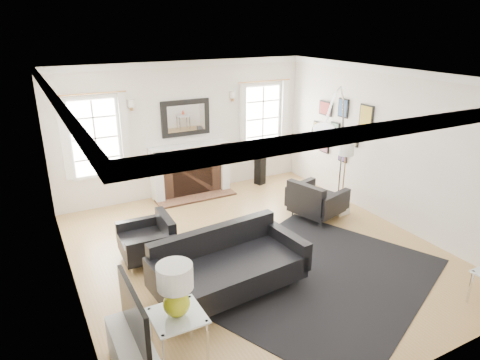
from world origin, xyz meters
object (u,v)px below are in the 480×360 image
arc_floor_lamp (333,156)px  armchair_right (315,201)px  sofa (227,266)px  gourd_lamp (175,287)px  coffee_table (252,262)px  fireplace (191,171)px  armchair_left (149,241)px

arc_floor_lamp → armchair_right: bearing=73.3°
sofa → gourd_lamp: bearing=-138.2°
coffee_table → fireplace: bearing=82.1°
fireplace → sofa: 3.63m
coffee_table → gourd_lamp: (-1.46, -0.94, 0.62)m
coffee_table → sofa: bearing=179.1°
sofa → coffee_table: (0.39, -0.01, -0.03)m
sofa → arc_floor_lamp: 2.63m
gourd_lamp → arc_floor_lamp: (3.37, 1.62, 0.48)m
sofa → armchair_right: sofa is taller
fireplace → arc_floor_lamp: (1.43, -2.85, 0.89)m
fireplace → gourd_lamp: 4.89m
fireplace → coffee_table: (-0.49, -3.53, -0.20)m
fireplace → armchair_right: (1.62, -2.21, -0.19)m
fireplace → armchair_left: bearing=-125.7°
armchair_right → gourd_lamp: (-3.56, -2.26, 0.61)m
fireplace → coffee_table: 3.57m
armchair_left → coffee_table: 1.72m
arc_floor_lamp → gourd_lamp: bearing=-154.3°
coffee_table → gourd_lamp: bearing=-147.0°
sofa → coffee_table: size_ratio=2.62×
armchair_right → armchair_left: bearing=180.0°
fireplace → sofa: fireplace is taller
armchair_right → gourd_lamp: size_ratio=1.84×
fireplace → armchair_right: size_ratio=1.53×
coffee_table → arc_floor_lamp: 2.31m
sofa → armchair_right: size_ratio=1.96×
sofa → fireplace: bearing=75.9°
armchair_left → coffee_table: size_ratio=1.06×
sofa → gourd_lamp: (-1.06, -0.95, 0.58)m
armchair_right → coffee_table: bearing=-148.0°
fireplace → arc_floor_lamp: arc_floor_lamp is taller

